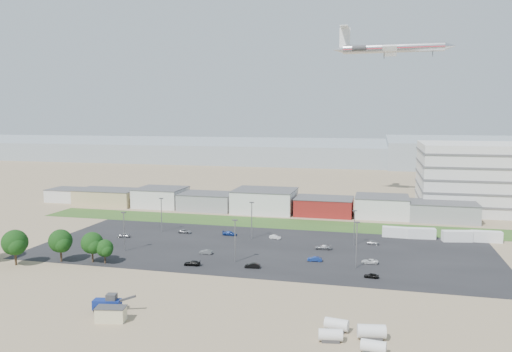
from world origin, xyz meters
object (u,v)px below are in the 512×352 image
(parked_car_1, at_px, (315,259))
(parked_car_3, at_px, (192,263))
(parked_car_12, at_px, (323,247))
(airliner, at_px, (393,48))
(parked_car_0, at_px, (370,261))
(storage_tank_nw, at_px, (337,324))
(parked_car_11, at_px, (275,237))
(portable_shed, at_px, (111,314))
(parked_car_8, at_px, (373,243))
(telehandler, at_px, (107,303))
(parked_car_2, at_px, (371,276))
(parked_car_6, at_px, (230,233))
(box_trailer_a, at_px, (396,232))
(parked_car_4, at_px, (206,252))
(parked_car_5, at_px, (124,235))
(parked_car_13, at_px, (252,265))
(parked_car_9, at_px, (185,231))

(parked_car_1, distance_m, parked_car_3, 29.51)
(parked_car_12, bearing_deg, airliner, 166.71)
(parked_car_0, distance_m, parked_car_12, 15.99)
(storage_tank_nw, bearing_deg, parked_car_0, 83.57)
(airliner, xyz_separation_m, parked_car_11, (-32.40, -75.08, -61.85))
(parked_car_0, xyz_separation_m, parked_car_3, (-40.64, -11.74, 0.03))
(portable_shed, distance_m, parked_car_8, 76.94)
(airliner, relative_size, parked_car_12, 11.19)
(telehandler, bearing_deg, parked_car_2, 23.94)
(airliner, relative_size, parked_car_0, 12.30)
(parked_car_6, bearing_deg, telehandler, 178.82)
(parked_car_3, distance_m, parked_car_11, 33.03)
(box_trailer_a, height_order, parked_car_6, box_trailer_a)
(telehandler, bearing_deg, parked_car_8, 42.83)
(parked_car_4, relative_size, parked_car_8, 1.03)
(portable_shed, distance_m, parked_car_0, 62.11)
(storage_tank_nw, height_order, airliner, airliner)
(box_trailer_a, relative_size, parked_car_12, 1.82)
(portable_shed, height_order, parked_car_5, portable_shed)
(parked_car_1, relative_size, parked_car_8, 1.10)
(parked_car_0, distance_m, parked_car_11, 32.58)
(parked_car_12, bearing_deg, box_trailer_a, 133.12)
(airliner, xyz_separation_m, parked_car_3, (-46.10, -105.14, -61.83))
(parked_car_1, bearing_deg, parked_car_0, 90.82)
(parked_car_3, xyz_separation_m, parked_car_5, (-29.41, 21.14, 0.05))
(box_trailer_a, distance_m, parked_car_8, 12.30)
(parked_car_5, bearing_deg, box_trailer_a, 98.54)
(parked_car_4, distance_m, parked_car_5, 31.16)
(parked_car_2, relative_size, parked_car_5, 0.87)
(parked_car_13, bearing_deg, airliner, 157.83)
(parked_car_2, height_order, parked_car_5, parked_car_5)
(telehandler, height_order, box_trailer_a, telehandler)
(telehandler, relative_size, parked_car_5, 2.15)
(parked_car_1, height_order, parked_car_5, parked_car_5)
(airliner, relative_size, parked_car_13, 13.36)
(portable_shed, bearing_deg, parked_car_5, 105.77)
(storage_tank_nw, bearing_deg, parked_car_6, 121.50)
(parked_car_0, relative_size, parked_car_11, 1.17)
(portable_shed, bearing_deg, storage_tank_nw, -2.98)
(parked_car_6, bearing_deg, parked_car_12, -104.50)
(parked_car_1, height_order, parked_car_9, parked_car_1)
(parked_car_2, xyz_separation_m, parked_car_3, (-41.19, -0.83, 0.03))
(box_trailer_a, relative_size, parked_car_0, 2.00)
(box_trailer_a, distance_m, parked_car_0, 29.77)
(parked_car_0, height_order, parked_car_1, parked_car_1)
(parked_car_2, xyz_separation_m, parked_car_4, (-41.41, 9.40, 0.02))
(parked_car_3, relative_size, parked_car_11, 1.17)
(parked_car_3, bearing_deg, parked_car_1, 106.57)
(parked_car_1, bearing_deg, parked_car_3, -74.31)
(parked_car_6, distance_m, parked_car_12, 29.89)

